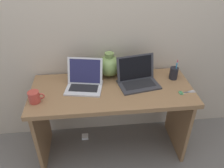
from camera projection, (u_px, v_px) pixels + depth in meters
The scene contains 10 objects.
ground_plane at pixel (112, 147), 2.37m from camera, with size 6.00×6.00×0.00m, color slate.
back_wall at pixel (108, 26), 1.99m from camera, with size 4.40×0.04×2.40m, color #BCAD99.
desk at pixel (112, 104), 2.05m from camera, with size 1.41×0.60×0.75m.
laptop_left at pixel (85, 80), 1.96m from camera, with size 0.35×0.30×0.24m.
laptop_right at pixel (137, 77), 2.00m from camera, with size 0.38×0.30×0.24m.
green_vase at pixel (109, 65), 2.10m from camera, with size 0.22×0.22×0.23m.
coffee_mug at pixel (34, 97), 1.78m from camera, with size 0.13×0.09×0.10m.
pen_cup at pixel (174, 73), 2.06m from camera, with size 0.08×0.08×0.19m.
scissors at pixel (184, 92), 1.90m from camera, with size 0.15×0.06×0.01m.
power_brick at pixel (85, 137), 2.47m from camera, with size 0.07×0.07×0.03m, color white.
Camera 1 is at (-0.17, -1.60, 1.87)m, focal length 35.97 mm.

